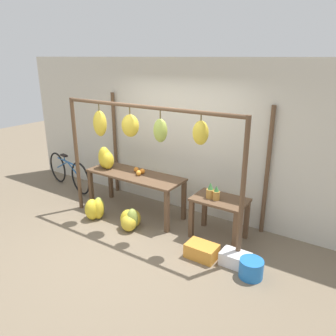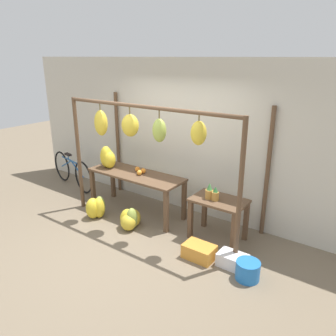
% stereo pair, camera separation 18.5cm
% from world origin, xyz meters
% --- Properties ---
extents(ground_plane, '(20.00, 20.00, 0.00)m').
position_xyz_m(ground_plane, '(0.00, 0.00, 0.00)').
color(ground_plane, '#756651').
extents(shop_wall_back, '(8.00, 0.08, 2.80)m').
position_xyz_m(shop_wall_back, '(0.00, 1.61, 1.40)').
color(shop_wall_back, beige).
rests_on(shop_wall_back, ground_plane).
extents(stall_awning, '(3.31, 1.21, 2.12)m').
position_xyz_m(stall_awning, '(-0.07, 0.64, 1.58)').
color(stall_awning, brown).
rests_on(stall_awning, ground_plane).
extents(display_table_main, '(1.87, 0.65, 0.78)m').
position_xyz_m(display_table_main, '(-0.59, 0.90, 0.67)').
color(display_table_main, brown).
rests_on(display_table_main, ground_plane).
extents(display_table_side, '(0.85, 0.56, 0.69)m').
position_xyz_m(display_table_side, '(1.09, 0.94, 0.53)').
color(display_table_side, brown).
rests_on(display_table_side, ground_plane).
extents(banana_pile_on_table, '(0.39, 0.40, 0.42)m').
position_xyz_m(banana_pile_on_table, '(-1.26, 0.87, 0.97)').
color(banana_pile_on_table, yellow).
rests_on(banana_pile_on_table, display_table_main).
extents(orange_pile, '(0.25, 0.22, 0.09)m').
position_xyz_m(orange_pile, '(-0.52, 0.94, 0.83)').
color(orange_pile, orange).
rests_on(orange_pile, display_table_main).
extents(pineapple_cluster, '(0.23, 0.13, 0.26)m').
position_xyz_m(pineapple_cluster, '(0.99, 0.88, 0.79)').
color(pineapple_cluster, '#B27F38').
rests_on(pineapple_cluster, display_table_side).
extents(banana_pile_ground_left, '(0.41, 0.44, 0.39)m').
position_xyz_m(banana_pile_ground_left, '(-1.07, 0.32, 0.18)').
color(banana_pile_ground_left, yellow).
rests_on(banana_pile_ground_left, ground_plane).
extents(banana_pile_ground_right, '(0.43, 0.52, 0.38)m').
position_xyz_m(banana_pile_ground_right, '(-0.28, 0.37, 0.16)').
color(banana_pile_ground_right, '#9EB247').
rests_on(banana_pile_ground_right, ground_plane).
extents(fruit_crate_white, '(0.45, 0.30, 0.21)m').
position_xyz_m(fruit_crate_white, '(1.13, 0.29, 0.11)').
color(fruit_crate_white, orange).
rests_on(fruit_crate_white, ground_plane).
extents(blue_bucket, '(0.32, 0.32, 0.26)m').
position_xyz_m(blue_bucket, '(1.90, 0.26, 0.13)').
color(blue_bucket, blue).
rests_on(blue_bucket, ground_plane).
extents(parked_bicycle, '(1.70, 0.39, 0.75)m').
position_xyz_m(parked_bicycle, '(-2.63, 1.05, 0.37)').
color(parked_bicycle, black).
rests_on(parked_bicycle, ground_plane).
extents(fruit_crate_purple, '(0.41, 0.27, 0.19)m').
position_xyz_m(fruit_crate_purple, '(1.62, 0.39, 0.10)').
color(fruit_crate_purple, silver).
rests_on(fruit_crate_purple, ground_plane).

